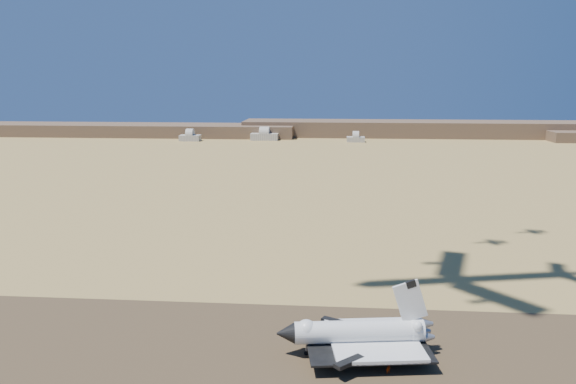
# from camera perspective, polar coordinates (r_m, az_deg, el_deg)

# --- Properties ---
(ground) EXTENTS (1200.00, 1200.00, 0.00)m
(ground) POSITION_cam_1_polar(r_m,az_deg,el_deg) (147.97, -2.60, -15.12)
(ground) COLOR #A48648
(ground) RESTS_ON ground
(runway) EXTENTS (600.00, 50.00, 0.06)m
(runway) POSITION_cam_1_polar(r_m,az_deg,el_deg) (147.95, -2.60, -15.11)
(runway) COLOR #4C3B26
(runway) RESTS_ON ground
(ridgeline) EXTENTS (960.00, 90.00, 18.00)m
(ridgeline) POSITION_cam_1_polar(r_m,az_deg,el_deg) (662.91, 8.94, 6.18)
(ridgeline) COLOR brown
(ridgeline) RESTS_ON ground
(hangars) EXTENTS (200.50, 29.50, 30.00)m
(hangars) POSITION_cam_1_polar(r_m,az_deg,el_deg) (618.18, -2.84, 5.67)
(hangars) COLOR #BAB4A4
(hangars) RESTS_ON ground
(shuttle) EXTENTS (38.54, 27.08, 18.94)m
(shuttle) POSITION_cam_1_polar(r_m,az_deg,el_deg) (141.81, 7.07, -14.15)
(shuttle) COLOR silver
(shuttle) RESTS_ON runway
(crew_a) EXTENTS (0.62, 0.78, 1.89)m
(crew_a) POSITION_cam_1_polar(r_m,az_deg,el_deg) (139.59, 9.75, -16.54)
(crew_a) COLOR #CF410C
(crew_a) RESTS_ON runway
(crew_b) EXTENTS (1.04, 1.05, 1.93)m
(crew_b) POSITION_cam_1_polar(r_m,az_deg,el_deg) (136.66, 10.21, -17.20)
(crew_b) COLOR #CF410C
(crew_b) RESTS_ON runway
(crew_c) EXTENTS (1.03, 0.79, 1.57)m
(crew_c) POSITION_cam_1_polar(r_m,az_deg,el_deg) (136.05, 10.07, -17.42)
(crew_c) COLOR #CF410C
(crew_c) RESTS_ON runway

